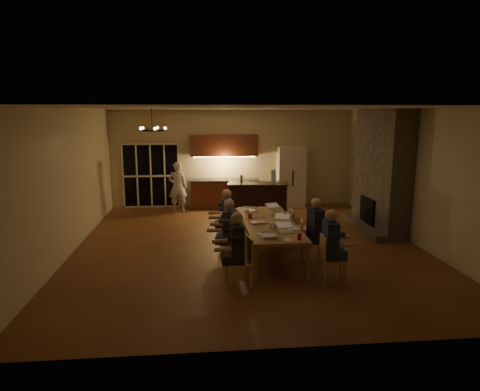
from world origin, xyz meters
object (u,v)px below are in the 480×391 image
object	(u,v)px
bar_island	(258,201)
laptop_e	(251,206)
laptop_b	(286,227)
laptop_d	(282,218)
mug_back	(248,212)
bar_bottle	(241,179)
can_silver	(275,228)
can_right	(285,215)
chair_right_far	(300,228)
person_left_mid	(229,232)
redcup_near	(299,237)
mug_mid	(272,214)
plate_far	(284,213)
laptop_a	(269,231)
person_right_near	(330,246)
standing_person	(178,187)
laptop_f	(274,207)
person_left_near	(237,249)
plate_near	(293,229)
chair_right_mid	(311,241)
person_right_mid	(315,230)
plate_left	(262,234)
refrigerator	(291,177)
chandelier	(152,130)
laptop_c	(257,218)
redcup_mid	(250,216)
chair_left_far	(230,229)
chair_left_near	(239,261)
chair_right_near	(333,259)
mug_front	(271,225)
person_left_far	(227,218)
bar_blender	(274,177)
can_cola	(256,206)
dining_table	(269,239)

from	to	relation	value
bar_island	laptop_e	bearing A→B (deg)	-94.46
laptop_b	laptop_d	bearing A→B (deg)	76.37
mug_back	bar_bottle	distance (m)	2.52
can_silver	can_right	world-z (taller)	same
bar_island	chair_right_far	xyz separation A→B (m)	(0.62, -2.68, -0.10)
person_left_mid	redcup_near	world-z (taller)	person_left_mid
mug_mid	plate_far	bearing A→B (deg)	35.04
laptop_a	person_right_near	bearing A→B (deg)	147.33
standing_person	laptop_f	world-z (taller)	standing_person
person_left_near	plate_near	size ratio (longest dim) A/B	5.06
standing_person	laptop_d	size ratio (longest dim) A/B	5.02
chair_right_mid	person_right_mid	bearing A→B (deg)	-124.18
mug_mid	plate_left	distance (m)	1.54
refrigerator	bar_bottle	size ratio (longest dim) A/B	8.33
chandelier	laptop_c	bearing A→B (deg)	-1.49
redcup_mid	chair_left_far	bearing A→B (deg)	151.19
plate_left	chair_right_mid	bearing A→B (deg)	23.36
chair_left_near	person_right_mid	bearing A→B (deg)	111.57
chair_right_near	mug_front	distance (m)	1.60
chair_left_near	person_left_far	xyz separation A→B (m)	(-0.06, 2.24, 0.24)
plate_left	bar_bottle	size ratio (longest dim) A/B	0.97
mug_back	bar_blender	world-z (taller)	bar_blender
bar_island	laptop_c	xyz separation A→B (m)	(-0.47, -3.26, 0.32)
laptop_f	redcup_near	distance (m)	2.38
person_right_mid	mug_mid	distance (m)	1.28
person_right_mid	bar_bottle	world-z (taller)	person_right_mid
laptop_c	person_left_far	bearing A→B (deg)	-59.50
person_left_mid	can_silver	world-z (taller)	person_left_mid
bar_island	mug_mid	xyz separation A→B (m)	(-0.05, -2.73, 0.26)
refrigerator	redcup_mid	distance (m)	4.88
chair_right_far	can_cola	distance (m)	1.28
bar_blender	redcup_near	bearing A→B (deg)	-77.50
chair_right_mid	laptop_a	world-z (taller)	laptop_a
chair_right_near	plate_far	xyz separation A→B (m)	(-0.47, 2.37, 0.31)
laptop_b	can_cola	bearing A→B (deg)	88.78
standing_person	can_silver	world-z (taller)	standing_person
dining_table	bar_blender	world-z (taller)	bar_blender
chandelier	person_right_mid	bearing A→B (deg)	-9.86
laptop_f	plate_far	size ratio (longest dim) A/B	1.36
person_left_far	standing_person	xyz separation A→B (m)	(-1.30, 3.72, 0.11)
chair_right_mid	plate_near	distance (m)	0.55
redcup_near	can_right	distance (m)	1.71
person_right_mid	laptop_f	bearing A→B (deg)	12.86
laptop_a	mug_back	xyz separation A→B (m)	(-0.19, 1.92, -0.06)
bar_bottle	laptop_d	bearing A→B (deg)	-81.24
person_left_near	standing_person	world-z (taller)	standing_person
mug_front	bar_blender	bearing A→B (deg)	79.24
person_left_mid	can_silver	xyz separation A→B (m)	(0.90, -0.28, 0.12)
plate_far	person_left_mid	bearing A→B (deg)	-139.11
redcup_mid	plate_near	world-z (taller)	redcup_mid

